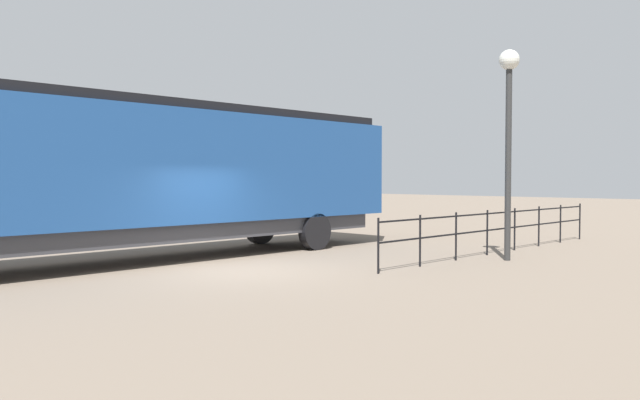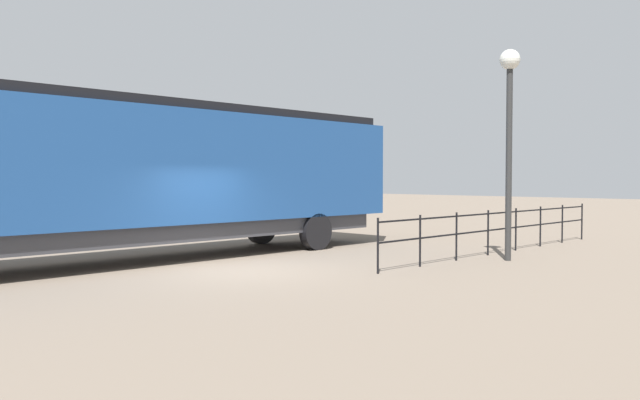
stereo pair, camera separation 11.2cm
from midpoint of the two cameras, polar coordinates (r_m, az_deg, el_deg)
The scene contains 4 objects.
ground_plane at distance 14.84m, azimuth -6.91°, elevation -6.36°, with size 120.00×120.00×0.00m, color #756656.
locomotive at distance 16.90m, azimuth -14.87°, elevation 2.47°, with size 2.84×16.66×4.12m.
lamp_post at distance 17.18m, azimuth 16.97°, elevation 7.92°, with size 0.53×0.53×5.48m.
platform_fence at distance 18.86m, azimuth 16.37°, elevation -2.18°, with size 0.05×11.29×1.26m.
Camera 2 is at (11.56, -9.07, 2.14)m, focal length 35.32 mm.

